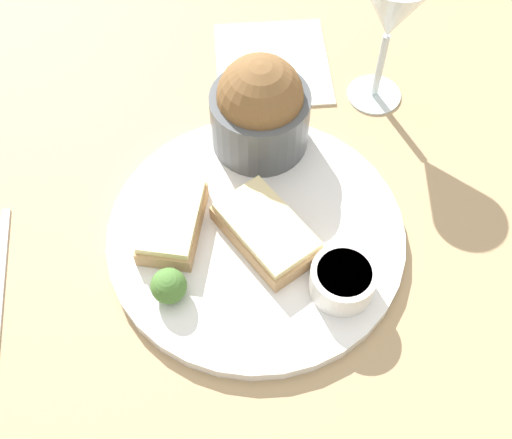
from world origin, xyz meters
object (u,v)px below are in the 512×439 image
at_px(salad_bowl, 258,109).
at_px(cheese_toast_near, 266,231).
at_px(wine_glass, 392,13).
at_px(napkin, 272,62).
at_px(sauce_ramekin, 343,279).
at_px(cheese_toast_far, 172,223).

bearing_deg(salad_bowl, cheese_toast_near, 5.55).
relative_size(cheese_toast_near, wine_glass, 0.74).
bearing_deg(cheese_toast_near, napkin, 179.84).
bearing_deg(sauce_ramekin, cheese_toast_far, -109.71).
relative_size(cheese_toast_far, napkin, 0.61).
height_order(cheese_toast_near, napkin, cheese_toast_near).
bearing_deg(cheese_toast_near, cheese_toast_far, -93.88).
bearing_deg(cheese_toast_near, salad_bowl, -174.45).
relative_size(salad_bowl, napkin, 0.69).
bearing_deg(wine_glass, cheese_toast_far, -46.49).
distance_m(salad_bowl, cheese_toast_near, 0.13).
distance_m(cheese_toast_far, wine_glass, 0.30).
height_order(salad_bowl, cheese_toast_far, salad_bowl).
xyz_separation_m(cheese_toast_near, wine_glass, (-0.20, 0.12, 0.09)).
xyz_separation_m(cheese_toast_near, cheese_toast_far, (-0.01, -0.09, -0.00)).
bearing_deg(sauce_ramekin, napkin, -167.11).
height_order(salad_bowl, napkin, salad_bowl).
height_order(sauce_ramekin, cheese_toast_near, sauce_ramekin).
xyz_separation_m(salad_bowl, sauce_ramekin, (0.17, 0.08, -0.03)).
bearing_deg(wine_glass, cheese_toast_near, -30.13).
bearing_deg(salad_bowl, napkin, 174.42).
bearing_deg(cheese_toast_far, napkin, 159.63).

